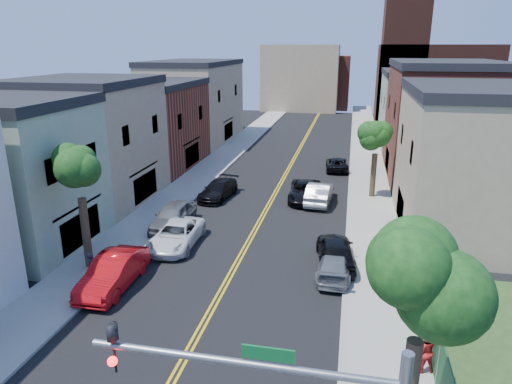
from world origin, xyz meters
The scene contains 29 objects.
sidewalk_left centered at (-7.90, 40.00, 0.07)m, with size 3.20×100.00×0.15m, color gray.
sidewalk_right centered at (7.90, 40.00, 0.07)m, with size 3.20×100.00×0.15m, color gray.
curb_left centered at (-6.15, 40.00, 0.07)m, with size 0.30×100.00×0.15m, color gray.
curb_right centered at (6.15, 40.00, 0.07)m, with size 0.30×100.00×0.15m, color gray.
bldg_left_palegrn centered at (-14.00, 16.00, 4.25)m, with size 9.00×8.00×8.50m, color gray.
bldg_left_tan_near centered at (-14.00, 25.00, 4.50)m, with size 9.00×10.00×9.00m, color #998466.
bldg_left_brick centered at (-14.00, 36.00, 4.00)m, with size 9.00×12.00×8.00m, color brown.
bldg_left_tan_far centered at (-14.00, 50.00, 4.75)m, with size 9.00×16.00×9.50m, color #998466.
bldg_right_tan centered at (14.00, 24.00, 4.50)m, with size 9.00×12.00×9.00m, color #998466.
bldg_right_brick centered at (14.00, 38.00, 5.00)m, with size 9.00×14.00×10.00m, color brown.
bldg_right_palegrn centered at (14.00, 52.00, 4.25)m, with size 9.00×12.00×8.50m, color gray.
church centered at (16.33, 67.07, 7.24)m, with size 16.20×14.20×22.60m.
backdrop_left centered at (-4.00, 82.00, 6.00)m, with size 14.00×8.00×12.00m, color #998466.
backdrop_center centered at (0.00, 86.00, 5.00)m, with size 10.00×8.00×10.00m, color brown.
fence_right centered at (9.50, 9.50, 1.10)m, with size 0.04×15.00×1.90m, color #143F1E.
tree_left_mid centered at (-7.88, 14.01, 6.58)m, with size 5.20×5.20×9.29m.
tree_right_corner centered at (7.93, 4.01, 7.31)m, with size 5.80×5.80×10.35m.
tree_right_far centered at (7.92, 30.01, 5.76)m, with size 4.40×4.40×8.03m.
red_sedan centered at (-5.50, 12.30, 0.85)m, with size 1.81×5.18×1.71m, color red.
white_pickup centered at (-4.22, 17.83, 0.73)m, with size 2.43×5.26×1.46m, color silver.
grey_car_left centered at (-5.50, 20.54, 0.86)m, with size 2.03×5.04×1.72m, color #55575C.
black_car_left centered at (-4.33, 27.38, 0.71)m, with size 1.99×4.89×1.42m, color black.
grey_car_right centered at (5.50, 15.86, 0.65)m, with size 1.82×4.49×1.30m, color slate.
black_car_right centered at (5.50, 17.23, 0.85)m, with size 2.01×5.00×1.70m, color black.
silver_car_right centered at (3.80, 27.87, 0.83)m, with size 1.75×5.01×1.65m, color #A5A9AD.
dark_car_right_far centered at (4.77, 38.23, 0.64)m, with size 2.11×4.59×1.27m, color black.
black_suv_lane centered at (2.62, 28.29, 0.74)m, with size 2.47×5.35×1.49m, color black.
pedestrian_left centered at (-6.70, 12.35, 0.98)m, with size 0.61×0.40×1.67m, color #26262D.
pedestrian_right centered at (9.10, 8.67, 1.04)m, with size 0.87×0.68×1.78m, color red.
Camera 1 is at (5.92, -6.86, 11.88)m, focal length 32.32 mm.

